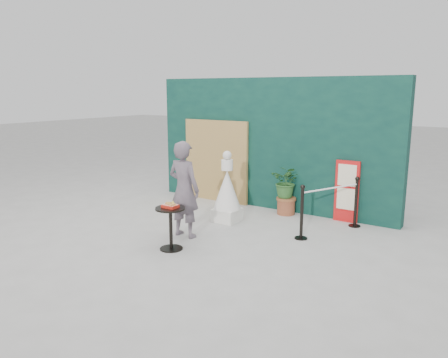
{
  "coord_description": "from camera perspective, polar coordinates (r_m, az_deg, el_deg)",
  "views": [
    {
      "loc": [
        4.67,
        -5.81,
        2.73
      ],
      "look_at": [
        0.0,
        1.2,
        1.0
      ],
      "focal_mm": 35.0,
      "sensor_mm": 36.0,
      "label": 1
    }
  ],
  "objects": [
    {
      "name": "menu_board",
      "position": [
        9.42,
        15.73,
        -1.59
      ],
      "size": [
        0.5,
        0.07,
        1.3
      ],
      "color": "red",
      "rests_on": "ground"
    },
    {
      "name": "bamboo_fence",
      "position": [
        10.79,
        -1.07,
        2.37
      ],
      "size": [
        1.8,
        0.08,
        2.0
      ],
      "primitive_type": "cube",
      "color": "tan",
      "rests_on": "ground"
    },
    {
      "name": "planter",
      "position": [
        9.73,
        8.18,
        -0.94
      ],
      "size": [
        0.65,
        0.56,
        1.1
      ],
      "color": "brown",
      "rests_on": "ground"
    },
    {
      "name": "food_basket",
      "position": [
        7.52,
        -7.01,
        -3.45
      ],
      "size": [
        0.26,
        0.19,
        0.11
      ],
      "color": "red",
      "rests_on": "cafe_table"
    },
    {
      "name": "back_wall",
      "position": [
        10.18,
        6.11,
        4.6
      ],
      "size": [
        6.0,
        0.3,
        3.0
      ],
      "primitive_type": "cube",
      "color": "#092A27",
      "rests_on": "ground"
    },
    {
      "name": "woman",
      "position": [
        8.15,
        -5.25,
        -1.36
      ],
      "size": [
        0.67,
        0.44,
        1.82
      ],
      "primitive_type": "imported",
      "rotation": [
        0.0,
        0.0,
        3.13
      ],
      "color": "#685962",
      "rests_on": "ground"
    },
    {
      "name": "stanchion_barrier",
      "position": [
        8.67,
        13.67,
        -3.66
      ],
      "size": [
        0.84,
        1.54,
        1.03
      ],
      "color": "black",
      "rests_on": "ground"
    },
    {
      "name": "ground",
      "position": [
        7.94,
        -4.86,
        -8.55
      ],
      "size": [
        60.0,
        60.0,
        0.0
      ],
      "primitive_type": "plane",
      "color": "#ADAAA5",
      "rests_on": "ground"
    },
    {
      "name": "cafe_table",
      "position": [
        7.6,
        -6.98,
        -5.55
      ],
      "size": [
        0.52,
        0.52,
        0.75
      ],
      "color": "black",
      "rests_on": "ground"
    },
    {
      "name": "statue",
      "position": [
        9.12,
        0.4,
        -1.83
      ],
      "size": [
        0.58,
        0.58,
        1.5
      ],
      "color": "white",
      "rests_on": "ground"
    }
  ]
}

